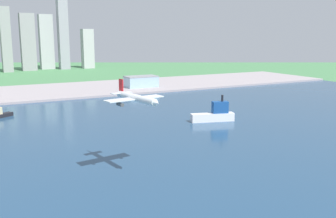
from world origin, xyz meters
TOP-DOWN VIEW (x-y plane):
  - ground_plane at (0.00, 300.00)m, footprint 2400.00×2400.00m
  - water_bay at (0.00, 240.00)m, footprint 840.00×360.00m
  - industrial_pier at (0.00, 490.00)m, footprint 840.00×140.00m
  - airplane_landing at (-6.38, 171.97)m, footprint 32.40×37.72m
  - ferry_boat at (100.35, 256.40)m, footprint 37.11×16.84m
  - warehouse_annex at (126.10, 465.12)m, footprint 42.45×23.53m

SIDE VIEW (x-z plane):
  - ground_plane at x=0.00m, z-range 0.00..0.00m
  - water_bay at x=0.00m, z-range 0.00..0.15m
  - industrial_pier at x=0.00m, z-range 0.00..2.50m
  - ferry_boat at x=100.35m, z-range -4.88..17.18m
  - warehouse_annex at x=126.10m, z-range 2.52..17.31m
  - airplane_landing at x=-6.38m, z-range 34.40..45.98m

